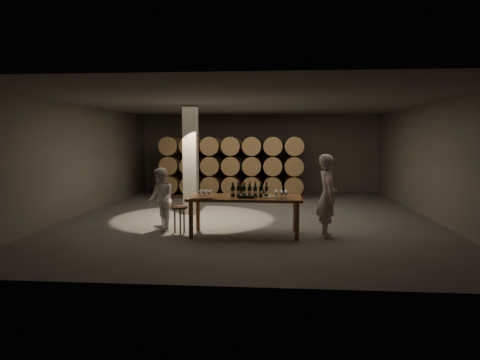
# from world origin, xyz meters

# --- Properties ---
(room) EXTENTS (12.00, 12.00, 12.00)m
(room) POSITION_xyz_m (-1.80, 0.20, 1.60)
(room) COLOR #565350
(room) RESTS_ON ground
(tasting_table) EXTENTS (2.60, 1.10, 0.90)m
(tasting_table) POSITION_xyz_m (0.00, -2.50, 0.80)
(tasting_table) COLOR brown
(tasting_table) RESTS_ON ground
(barrel_stack_back) EXTENTS (5.48, 0.95, 2.31)m
(barrel_stack_back) POSITION_xyz_m (-0.96, 5.20, 1.20)
(barrel_stack_back) COLOR brown
(barrel_stack_back) RESTS_ON ground
(barrel_stack_front) EXTENTS (5.48, 0.95, 2.31)m
(barrel_stack_front) POSITION_xyz_m (-0.96, 3.80, 1.20)
(barrel_stack_front) COLOR brown
(barrel_stack_front) RESTS_ON ground
(bottle_cluster) EXTENTS (0.86, 0.23, 0.34)m
(bottle_cluster) POSITION_xyz_m (0.11, -2.43, 1.02)
(bottle_cluster) COLOR black
(bottle_cluster) RESTS_ON tasting_table
(lying_bottles) EXTENTS (0.44, 0.07, 0.07)m
(lying_bottles) POSITION_xyz_m (0.06, -2.79, 0.94)
(lying_bottles) COLOR black
(lying_bottles) RESTS_ON tasting_table
(glass_cluster_left) EXTENTS (0.30, 0.41, 0.16)m
(glass_cluster_left) POSITION_xyz_m (-0.90, -2.62, 1.01)
(glass_cluster_left) COLOR silver
(glass_cluster_left) RESTS_ON tasting_table
(glass_cluster_right) EXTENTS (0.30, 0.52, 0.17)m
(glass_cluster_right) POSITION_xyz_m (0.84, -2.61, 1.02)
(glass_cluster_right) COLOR silver
(glass_cluster_right) RESTS_ON tasting_table
(plate) EXTENTS (0.28, 0.28, 0.02)m
(plate) POSITION_xyz_m (0.55, -2.53, 0.91)
(plate) COLOR silver
(plate) RESTS_ON tasting_table
(notebook_near) EXTENTS (0.33, 0.29, 0.03)m
(notebook_near) POSITION_xyz_m (-0.85, -2.93, 0.92)
(notebook_near) COLOR #9C5E39
(notebook_near) RESTS_ON tasting_table
(notebook_corner) EXTENTS (0.27, 0.32, 0.02)m
(notebook_corner) POSITION_xyz_m (-1.08, -2.95, 0.91)
(notebook_corner) COLOR #9C5E39
(notebook_corner) RESTS_ON tasting_table
(pen) EXTENTS (0.14, 0.03, 0.01)m
(pen) POSITION_xyz_m (-0.65, -2.95, 0.91)
(pen) COLOR black
(pen) RESTS_ON tasting_table
(stool) EXTENTS (0.38, 0.38, 0.63)m
(stool) POSITION_xyz_m (-1.55, -2.43, 0.52)
(stool) COLOR brown
(stool) RESTS_ON ground
(person_man) EXTENTS (0.53, 0.73, 1.89)m
(person_man) POSITION_xyz_m (1.87, -2.53, 0.94)
(person_man) COLOR beige
(person_man) RESTS_ON ground
(person_woman) EXTENTS (0.89, 0.94, 1.54)m
(person_woman) POSITION_xyz_m (-2.07, -2.20, 0.77)
(person_woman) COLOR white
(person_woman) RESTS_ON ground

